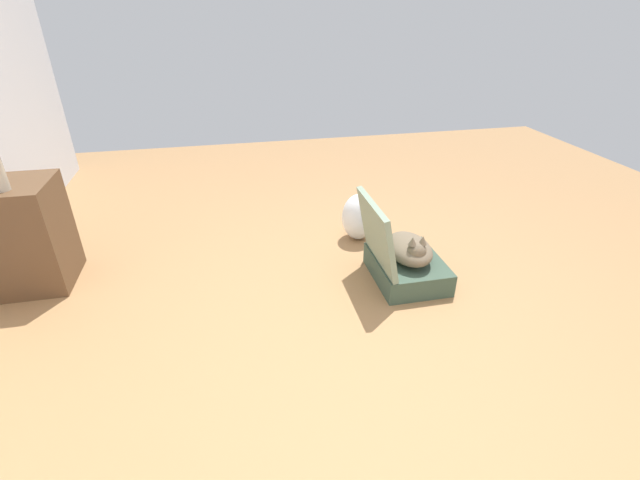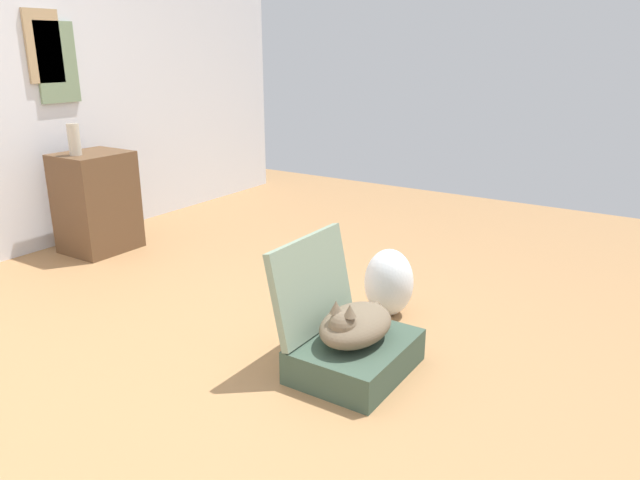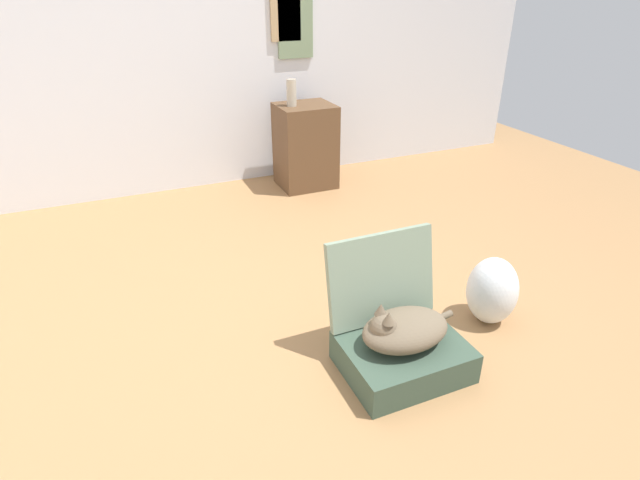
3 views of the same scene
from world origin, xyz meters
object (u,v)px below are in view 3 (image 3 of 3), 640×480
object	(u,v)px
vase_tall	(291,93)
side_table	(305,146)
suitcase_base	(403,356)
plastic_bag_white	(492,291)
cat	(403,329)

from	to	relation	value
vase_tall	side_table	bearing A→B (deg)	0.51
suitcase_base	plastic_bag_white	distance (m)	0.65
cat	vase_tall	distance (m)	2.47
plastic_bag_white	side_table	bearing A→B (deg)	93.65
suitcase_base	plastic_bag_white	size ratio (longest dim) A/B	1.48
side_table	vase_tall	world-z (taller)	vase_tall
side_table	plastic_bag_white	bearing A→B (deg)	-86.35
vase_tall	cat	bearing A→B (deg)	-99.01
cat	side_table	distance (m)	2.43
cat	plastic_bag_white	world-z (taller)	cat
plastic_bag_white	side_table	xyz separation A→B (m)	(-0.14, 2.23, 0.16)
suitcase_base	vase_tall	xyz separation A→B (m)	(0.37, 2.38, 0.73)
side_table	cat	bearing A→B (deg)	-101.68
suitcase_base	side_table	xyz separation A→B (m)	(0.48, 2.38, 0.27)
cat	side_table	world-z (taller)	side_table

